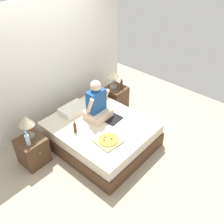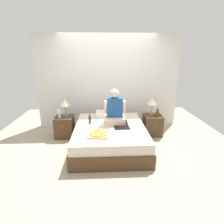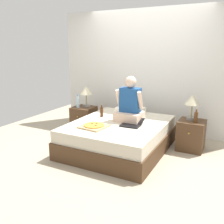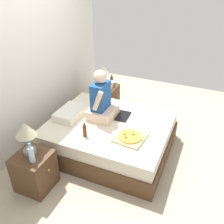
# 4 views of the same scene
# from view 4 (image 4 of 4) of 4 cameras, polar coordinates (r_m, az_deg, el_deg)

# --- Properties ---
(ground_plane) EXTENTS (5.87, 5.87, 0.00)m
(ground_plane) POSITION_cam_4_polar(r_m,az_deg,el_deg) (4.11, -0.59, -8.20)
(ground_plane) COLOR tan
(wall_back) EXTENTS (3.87, 0.12, 2.50)m
(wall_back) POSITION_cam_4_polar(r_m,az_deg,el_deg) (4.12, -17.56, 10.48)
(wall_back) COLOR silver
(wall_back) RESTS_ON ground
(bed) EXTENTS (1.55, 1.85, 0.49)m
(bed) POSITION_cam_4_polar(r_m,az_deg,el_deg) (3.96, -0.61, -5.48)
(bed) COLOR #4C331E
(bed) RESTS_ON ground
(nightstand_left) EXTENTS (0.44, 0.47, 0.52)m
(nightstand_left) POSITION_cam_4_polar(r_m,az_deg,el_deg) (3.49, -17.26, -12.74)
(nightstand_left) COLOR #4C331E
(nightstand_left) RESTS_ON ground
(lamp_on_left_nightstand) EXTENTS (0.26, 0.26, 0.45)m
(lamp_on_left_nightstand) POSITION_cam_4_polar(r_m,az_deg,el_deg) (3.18, -19.14, -4.25)
(lamp_on_left_nightstand) COLOR gray
(lamp_on_left_nightstand) RESTS_ON nightstand_left
(water_bottle) EXTENTS (0.07, 0.07, 0.28)m
(water_bottle) POSITION_cam_4_polar(r_m,az_deg,el_deg) (3.16, -17.93, -9.22)
(water_bottle) COLOR silver
(water_bottle) RESTS_ON nightstand_left
(nightstand_right) EXTENTS (0.44, 0.47, 0.52)m
(nightstand_right) POSITION_cam_4_polar(r_m,az_deg,el_deg) (5.01, -1.45, 3.20)
(nightstand_right) COLOR #4C331E
(nightstand_right) RESTS_ON ground
(lamp_on_right_nightstand) EXTENTS (0.26, 0.26, 0.45)m
(lamp_on_right_nightstand) POSITION_cam_4_polar(r_m,az_deg,el_deg) (4.76, -2.25, 9.43)
(lamp_on_right_nightstand) COLOR gray
(lamp_on_right_nightstand) RESTS_ON nightstand_right
(beer_bottle) EXTENTS (0.06, 0.06, 0.23)m
(beer_bottle) POSITION_cam_4_polar(r_m,az_deg,el_deg) (4.88, -0.08, 7.05)
(beer_bottle) COLOR #512D14
(beer_bottle) RESTS_ON nightstand_right
(pillow) EXTENTS (0.52, 0.34, 0.12)m
(pillow) POSITION_cam_4_polar(r_m,az_deg,el_deg) (4.00, -9.53, -0.20)
(pillow) COLOR silver
(pillow) RESTS_ON bed
(person_seated) EXTENTS (0.47, 0.40, 0.78)m
(person_seated) POSITION_cam_4_polar(r_m,az_deg,el_deg) (3.82, -2.39, 2.60)
(person_seated) COLOR beige
(person_seated) RESTS_ON bed
(laptop) EXTENTS (0.34, 0.43, 0.07)m
(laptop) POSITION_cam_4_polar(r_m,az_deg,el_deg) (3.98, 1.38, -0.55)
(laptop) COLOR black
(laptop) RESTS_ON bed
(pizza_box) EXTENTS (0.44, 0.44, 0.05)m
(pizza_box) POSITION_cam_4_polar(r_m,az_deg,el_deg) (3.49, 4.14, -5.78)
(pizza_box) COLOR tan
(pizza_box) RESTS_ON bed
(beer_bottle_on_bed) EXTENTS (0.06, 0.06, 0.22)m
(beer_bottle_on_bed) POSITION_cam_4_polar(r_m,az_deg,el_deg) (3.50, -6.26, -4.26)
(beer_bottle_on_bed) COLOR #4C2811
(beer_bottle_on_bed) RESTS_ON bed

